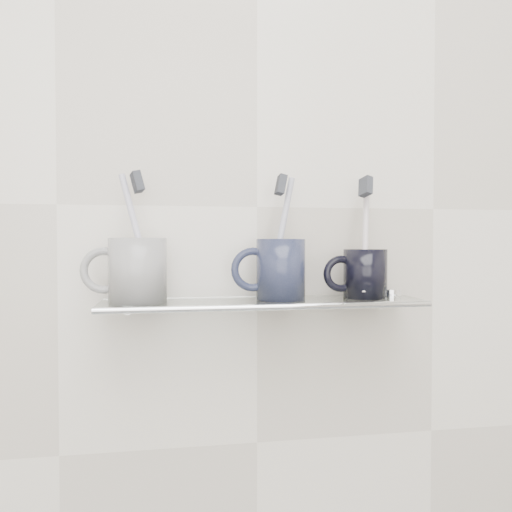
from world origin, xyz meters
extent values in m
plane|color=silver|center=(0.00, 1.10, 1.25)|extent=(2.50, 0.00, 2.50)
cube|color=silver|center=(0.00, 1.04, 1.10)|extent=(0.50, 0.12, 0.01)
cylinder|color=silver|center=(0.00, 0.98, 1.10)|extent=(0.50, 0.01, 0.01)
cylinder|color=silver|center=(-0.21, 1.09, 1.09)|extent=(0.02, 0.03, 0.02)
cylinder|color=silver|center=(0.21, 1.09, 1.09)|extent=(0.02, 0.03, 0.02)
cylinder|color=silver|center=(-0.19, 1.04, 1.15)|extent=(0.10, 0.10, 0.10)
torus|color=silver|center=(-0.24, 1.04, 1.15)|extent=(0.07, 0.01, 0.07)
cylinder|color=silver|center=(-0.19, 1.04, 1.20)|extent=(0.06, 0.03, 0.19)
cube|color=#30333A|center=(-0.19, 1.04, 1.28)|extent=(0.02, 0.03, 0.03)
cylinder|color=#171A33|center=(0.03, 1.04, 1.15)|extent=(0.10, 0.10, 0.10)
torus|color=#171A33|center=(-0.02, 1.04, 1.15)|extent=(0.07, 0.01, 0.07)
cylinder|color=#AAA9C3|center=(0.03, 1.04, 1.20)|extent=(0.05, 0.03, 0.19)
cube|color=#30333A|center=(0.03, 1.04, 1.28)|extent=(0.02, 0.03, 0.03)
cylinder|color=black|center=(0.17, 1.04, 1.14)|extent=(0.08, 0.08, 0.08)
torus|color=black|center=(0.13, 1.04, 1.14)|extent=(0.06, 0.01, 0.06)
cylinder|color=silver|center=(0.17, 1.04, 1.20)|extent=(0.04, 0.07, 0.18)
cube|color=#30333A|center=(0.17, 1.04, 1.28)|extent=(0.02, 0.03, 0.04)
cylinder|color=silver|center=(0.21, 1.04, 1.11)|extent=(0.03, 0.03, 0.01)
camera|label=1|loc=(-0.14, 0.27, 1.19)|focal=35.00mm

